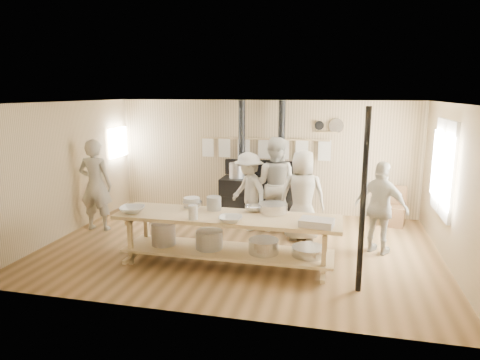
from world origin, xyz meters
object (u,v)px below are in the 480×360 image
(cook_far_left, at_px, (96,185))
(cook_by_window, at_px, (249,191))
(prep_table, at_px, (227,235))
(stove, at_px, (260,193))
(cook_center, at_px, (302,196))
(chair, at_px, (395,214))
(cook_right, at_px, (381,208))
(roasting_pan, at_px, (317,223))
(cook_left, at_px, (274,184))

(cook_far_left, xyz_separation_m, cook_by_window, (3.01, 0.71, -0.14))
(prep_table, height_order, cook_far_left, cook_far_left)
(stove, height_order, cook_by_window, stove)
(prep_table, distance_m, cook_center, 1.91)
(chair, bearing_deg, cook_center, -131.18)
(prep_table, relative_size, cook_far_left, 1.93)
(cook_by_window, bearing_deg, cook_right, 26.06)
(stove, bearing_deg, roasting_pan, -66.33)
(prep_table, xyz_separation_m, roasting_pan, (1.43, -0.25, 0.38))
(prep_table, relative_size, cook_left, 1.89)
(cook_center, distance_m, cook_right, 1.44)
(chair, bearing_deg, cook_far_left, -151.33)
(cook_by_window, height_order, roasting_pan, cook_by_window)
(cook_left, distance_m, cook_center, 0.79)
(cook_left, distance_m, chair, 2.68)
(chair, distance_m, roasting_pan, 3.51)
(stove, xyz_separation_m, prep_table, (-0.00, -3.02, -0.00))
(stove, distance_m, chair, 2.93)
(stove, relative_size, prep_table, 0.72)
(cook_far_left, xyz_separation_m, cook_left, (3.52, 0.82, 0.02))
(stove, xyz_separation_m, cook_far_left, (-3.06, -1.80, 0.41))
(cook_center, relative_size, roasting_pan, 3.58)
(cook_center, height_order, cook_by_window, cook_center)
(cook_far_left, bearing_deg, cook_by_window, -170.27)
(cook_far_left, distance_m, cook_by_window, 3.10)
(cook_center, relative_size, chair, 2.06)
(cook_far_left, bearing_deg, cook_center, -179.03)
(cook_center, distance_m, roasting_pan, 1.83)
(prep_table, height_order, cook_by_window, cook_by_window)
(prep_table, xyz_separation_m, cook_by_window, (-0.04, 1.93, 0.28))
(cook_center, bearing_deg, stove, -60.58)
(cook_by_window, xyz_separation_m, roasting_pan, (1.48, -2.17, 0.10))
(prep_table, height_order, cook_center, cook_center)
(stove, xyz_separation_m, cook_left, (0.46, -0.98, 0.43))
(prep_table, bearing_deg, cook_right, 24.94)
(cook_far_left, bearing_deg, roasting_pan, 158.39)
(cook_left, bearing_deg, cook_by_window, 16.67)
(cook_far_left, relative_size, chair, 2.22)
(stove, xyz_separation_m, cook_right, (2.45, -1.88, 0.29))
(prep_table, distance_m, cook_far_left, 3.31)
(cook_left, relative_size, cook_right, 1.17)
(roasting_pan, bearing_deg, cook_center, 101.36)
(cook_by_window, height_order, chair, cook_by_window)
(stove, bearing_deg, cook_right, -37.40)
(cook_center, bearing_deg, chair, -151.00)
(prep_table, xyz_separation_m, cook_right, (2.46, 1.14, 0.30))
(cook_far_left, distance_m, cook_left, 3.61)
(prep_table, xyz_separation_m, cook_left, (0.46, 2.04, 0.43))
(chair, bearing_deg, prep_table, -122.31)
(cook_far_left, relative_size, roasting_pan, 3.87)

